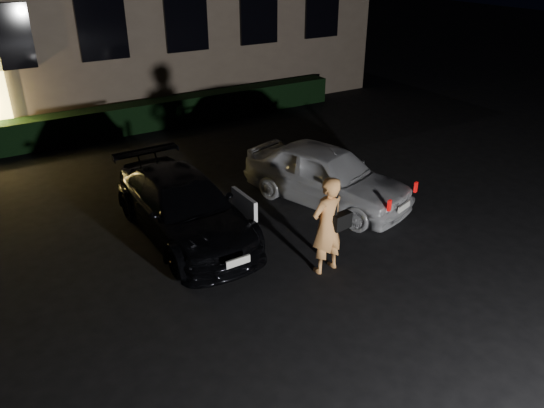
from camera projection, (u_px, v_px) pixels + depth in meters
ground at (324, 323)px, 8.19m from camera, size 80.00×80.00×0.00m
hedge at (119, 120)px, 16.03m from camera, size 15.00×0.70×0.85m
sedan at (184, 207)px, 10.40m from camera, size 1.88×4.35×1.23m
hatch at (326, 175)px, 11.69m from camera, size 2.72×4.19×1.33m
man at (327, 225)px, 9.12m from camera, size 0.78×0.50×1.81m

